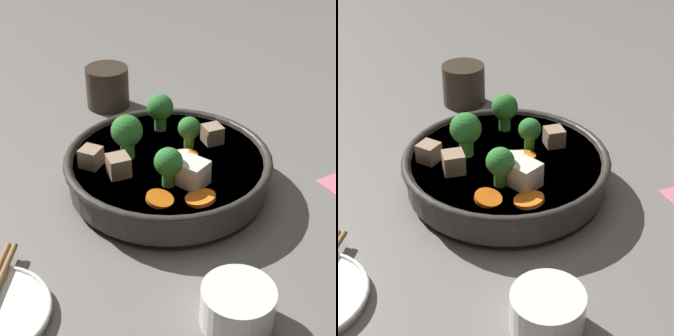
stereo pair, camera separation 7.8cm
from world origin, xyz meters
The scene contains 4 objects.
ground_plane centered at (0.00, 0.00, 0.00)m, with size 3.00×3.00×0.00m, color slate.
stirfry_bowl centered at (0.00, 0.00, 0.04)m, with size 0.29×0.29×0.11m.
tea_cup centered at (-0.22, 0.13, 0.02)m, with size 0.08×0.08×0.05m.
dark_mug centered at (0.26, -0.11, 0.04)m, with size 0.10×0.08×0.07m.
Camera 2 is at (-0.51, 0.41, 0.46)m, focal length 60.00 mm.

